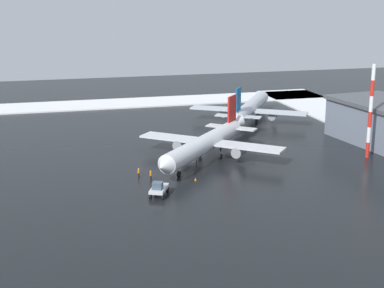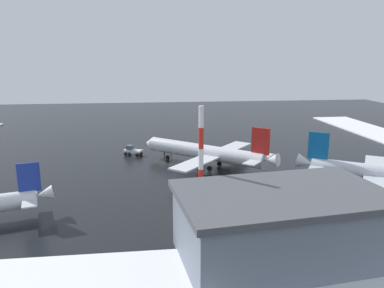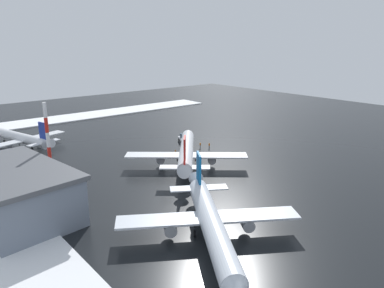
{
  "view_description": "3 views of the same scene",
  "coord_description": "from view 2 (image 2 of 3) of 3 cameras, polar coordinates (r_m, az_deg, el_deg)",
  "views": [
    {
      "loc": [
        -95.88,
        24.52,
        31.04
      ],
      "look_at": [
        0.9,
        -1.08,
        4.83
      ],
      "focal_mm": 55.0,
      "sensor_mm": 36.0,
      "label": 1
    },
    {
      "loc": [
        -6.85,
        -85.46,
        24.34
      ],
      "look_at": [
        3.75,
        3.17,
        3.48
      ],
      "focal_mm": 35.0,
      "sensor_mm": 36.0,
      "label": 2
    },
    {
      "loc": [
        73.42,
        -59.52,
        29.47
      ],
      "look_at": [
        0.87,
        0.96,
        3.13
      ],
      "focal_mm": 35.0,
      "sensor_mm": 36.0,
      "label": 3
    }
  ],
  "objects": [
    {
      "name": "ground_plane",
      "position": [
        89.12,
        -2.15,
        -2.71
      ],
      "size": [
        240.0,
        240.0,
        0.0
      ],
      "primitive_type": "plane",
      "color": "black"
    },
    {
      "name": "snow_bank_far",
      "position": [
        43.45,
        3.65,
        -20.65
      ],
      "size": [
        152.0,
        16.0,
        0.37
      ],
      "primitive_type": "cube",
      "color": "white",
      "rests_on": "ground_plane"
    },
    {
      "name": "airplane_parked_portside",
      "position": [
        84.02,
        2.25,
        -1.27
      ],
      "size": [
        28.56,
        26.45,
        10.35
      ],
      "rotation": [
        0.0,
        0.0,
        2.43
      ],
      "color": "silver",
      "rests_on": "ground_plane"
    },
    {
      "name": "pushback_tug",
      "position": [
        95.79,
        -9.09,
        -0.94
      ],
      "size": [
        5.1,
        3.97,
        2.5
      ],
      "rotation": [
        0.0,
        0.0,
        2.7
      ],
      "color": "silver",
      "rests_on": "ground_plane"
    },
    {
      "name": "ground_crew_near_tug",
      "position": [
        95.57,
        -4.24,
        -1.04
      ],
      "size": [
        0.36,
        0.36,
        1.71
      ],
      "rotation": [
        0.0,
        0.0,
        0.93
      ],
      "color": "black",
      "rests_on": "ground_plane"
    },
    {
      "name": "ground_crew_mid_apron",
      "position": [
        97.35,
        -3.2,
        -0.76
      ],
      "size": [
        0.36,
        0.36,
        1.71
      ],
      "rotation": [
        0.0,
        0.0,
        4.19
      ],
      "color": "black",
      "rests_on": "ground_plane"
    },
    {
      "name": "ground_crew_by_nose_gear",
      "position": [
        86.55,
        0.9,
        -2.51
      ],
      "size": [
        0.36,
        0.36,
        1.71
      ],
      "rotation": [
        0.0,
        0.0,
        4.48
      ],
      "color": "black",
      "rests_on": "ground_plane"
    },
    {
      "name": "antenna_mast",
      "position": [
        52.57,
        1.37,
        -3.88
      ],
      "size": [
        0.7,
        0.7,
        17.89
      ],
      "color": "red",
      "rests_on": "ground_plane"
    },
    {
      "name": "cargo_hangar",
      "position": [
        47.63,
        13.41,
        -11.92
      ],
      "size": [
        26.63,
        17.92,
        8.8
      ],
      "rotation": [
        0.0,
        0.0,
        0.12
      ],
      "color": "slate",
      "rests_on": "ground_plane"
    },
    {
      "name": "traffic_cone_near_nose",
      "position": [
        90.38,
        -3.15,
        -2.31
      ],
      "size": [
        0.36,
        0.36,
        0.55
      ],
      "primitive_type": "cone",
      "color": "orange",
      "rests_on": "ground_plane"
    },
    {
      "name": "traffic_cone_mid_line",
      "position": [
        88.68,
        -5.34,
        -2.65
      ],
      "size": [
        0.36,
        0.36,
        0.55
      ],
      "primitive_type": "cone",
      "color": "orange",
      "rests_on": "ground_plane"
    },
    {
      "name": "traffic_cone_wingtip_side",
      "position": [
        90.36,
        3.04,
        -2.31
      ],
      "size": [
        0.36,
        0.36,
        0.55
      ],
      "primitive_type": "cone",
      "color": "orange",
      "rests_on": "ground_plane"
    }
  ]
}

